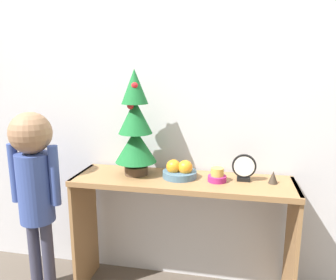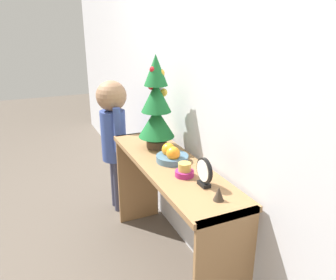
{
  "view_description": "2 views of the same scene",
  "coord_description": "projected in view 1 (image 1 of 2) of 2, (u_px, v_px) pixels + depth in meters",
  "views": [
    {
      "loc": [
        0.27,
        -1.56,
        1.34
      ],
      "look_at": [
        -0.08,
        0.16,
        0.96
      ],
      "focal_mm": 35.0,
      "sensor_mm": 36.0,
      "label": 1
    },
    {
      "loc": [
        1.63,
        -0.57,
        1.51
      ],
      "look_at": [
        -0.04,
        0.18,
        0.87
      ],
      "focal_mm": 35.0,
      "sensor_mm": 36.0,
      "label": 2
    }
  ],
  "objects": [
    {
      "name": "singing_bowl",
      "position": [
        217.0,
        176.0,
        1.8
      ],
      "size": [
        0.1,
        0.1,
        0.08
      ],
      "color": "#9E2366",
      "rests_on": "console_table"
    },
    {
      "name": "back_wall",
      "position": [
        189.0,
        85.0,
        1.95
      ],
      "size": [
        7.0,
        0.05,
        2.5
      ],
      "primitive_type": "cube",
      "color": "silver",
      "rests_on": "ground_plane"
    },
    {
      "name": "console_table",
      "position": [
        182.0,
        206.0,
        1.88
      ],
      "size": [
        1.24,
        0.35,
        0.74
      ],
      "color": "olive",
      "rests_on": "ground_plane"
    },
    {
      "name": "desk_clock",
      "position": [
        244.0,
        168.0,
        1.79
      ],
      "size": [
        0.13,
        0.04,
        0.15
      ],
      "color": "black",
      "rests_on": "console_table"
    },
    {
      "name": "figurine",
      "position": [
        273.0,
        177.0,
        1.76
      ],
      "size": [
        0.05,
        0.05,
        0.07
      ],
      "color": "#382D23",
      "rests_on": "console_table"
    },
    {
      "name": "child_figure",
      "position": [
        34.0,
        176.0,
        1.9
      ],
      "size": [
        0.31,
        0.24,
        1.11
      ],
      "color": "#38384C",
      "rests_on": "ground_plane"
    },
    {
      "name": "mini_tree",
      "position": [
        135.0,
        126.0,
        1.86
      ],
      "size": [
        0.24,
        0.24,
        0.61
      ],
      "color": "#4C3828",
      "rests_on": "console_table"
    },
    {
      "name": "fruit_bowl",
      "position": [
        180.0,
        171.0,
        1.86
      ],
      "size": [
        0.19,
        0.19,
        0.11
      ],
      "color": "#476B84",
      "rests_on": "console_table"
    }
  ]
}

